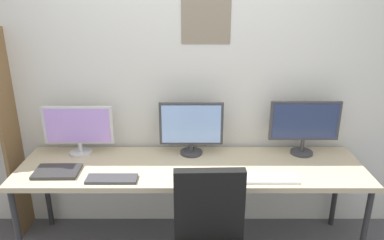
% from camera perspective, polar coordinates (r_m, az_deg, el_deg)
% --- Properties ---
extents(wall_back, '(5.02, 0.11, 2.60)m').
position_cam_1_polar(wall_back, '(3.07, 0.02, 6.08)').
color(wall_back, silver).
rests_on(wall_back, ground_plane).
extents(desk, '(2.62, 0.68, 0.74)m').
position_cam_1_polar(desk, '(2.89, -0.00, -7.74)').
color(desk, tan).
rests_on(desk, ground_plane).
extents(monitor_left, '(0.55, 0.18, 0.40)m').
position_cam_1_polar(monitor_left, '(3.11, -16.83, -1.17)').
color(monitor_left, silver).
rests_on(monitor_left, desk).
extents(monitor_center, '(0.51, 0.18, 0.43)m').
position_cam_1_polar(monitor_center, '(2.97, 0.01, -1.03)').
color(monitor_center, '#38383D').
rests_on(monitor_center, desk).
extents(monitor_right, '(0.55, 0.18, 0.44)m').
position_cam_1_polar(monitor_right, '(3.09, 16.93, -0.64)').
color(monitor_right, '#38383D').
rests_on(monitor_right, desk).
extents(keyboard_left, '(0.36, 0.13, 0.02)m').
position_cam_1_polar(keyboard_left, '(2.72, -12.03, -8.77)').
color(keyboard_left, '#38383D').
rests_on(keyboard_left, desk).
extents(keyboard_right, '(0.38, 0.13, 0.02)m').
position_cam_1_polar(keyboard_right, '(2.72, 12.01, -8.80)').
color(keyboard_right, silver).
rests_on(keyboard_right, desk).
extents(computer_mouse, '(0.06, 0.10, 0.03)m').
position_cam_1_polar(computer_mouse, '(2.75, 6.76, -7.97)').
color(computer_mouse, silver).
rests_on(computer_mouse, desk).
extents(laptop_closed, '(0.32, 0.22, 0.02)m').
position_cam_1_polar(laptop_closed, '(2.93, -19.77, -7.39)').
color(laptop_closed, '#2D2D2D').
rests_on(laptop_closed, desk).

